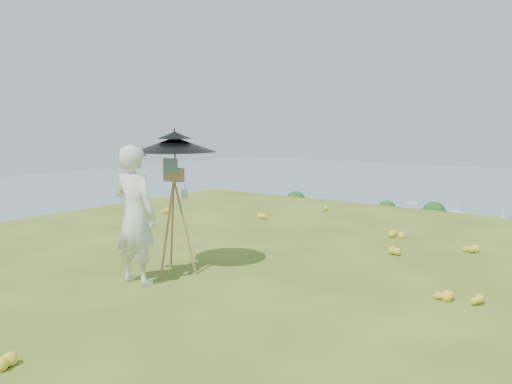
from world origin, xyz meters
The scene contains 7 objects.
ground centered at (0.00, 0.00, 0.00)m, with size 14.00×14.00×0.00m, color #516A1E.
peninsula centered at (-75.00, 155.00, -29.00)m, with size 90.00×60.00×12.00m, color #16340E, non-canonical shape.
wildflowers centered at (0.00, 0.25, 0.06)m, with size 10.00×10.50×0.12m, color yellow, non-canonical shape.
painter centered at (-1.27, -1.16, 0.92)m, with size 0.67×0.44×1.84m, color white.
field_easel centered at (-1.15, -0.56, 0.82)m, with size 0.62×0.62×1.64m, color #9F7B42, non-canonical shape.
sun_umbrella centered at (-1.15, -0.53, 1.70)m, with size 1.15×1.15×0.70m, color black, non-canonical shape.
painter_cap centered at (-1.27, -1.16, 1.79)m, with size 0.19×0.23×0.10m, color pink, non-canonical shape.
Camera 1 is at (3.83, -5.44, 2.09)m, focal length 35.00 mm.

